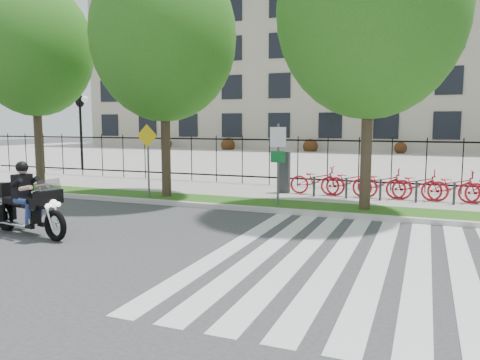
% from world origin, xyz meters
% --- Properties ---
extents(ground, '(120.00, 120.00, 0.00)m').
position_xyz_m(ground, '(0.00, 0.00, 0.00)').
color(ground, '#343437').
rests_on(ground, ground).
extents(curb, '(60.00, 0.20, 0.15)m').
position_xyz_m(curb, '(0.00, 4.10, 0.07)').
color(curb, '#BCB9B0').
rests_on(curb, ground).
extents(grass_verge, '(60.00, 1.50, 0.15)m').
position_xyz_m(grass_verge, '(0.00, 4.95, 0.07)').
color(grass_verge, '#225715').
rests_on(grass_verge, ground).
extents(sidewalk, '(60.00, 3.50, 0.15)m').
position_xyz_m(sidewalk, '(0.00, 7.45, 0.07)').
color(sidewalk, '#ADABA2').
rests_on(sidewalk, ground).
extents(plaza, '(80.00, 34.00, 0.10)m').
position_xyz_m(plaza, '(0.00, 25.00, 0.05)').
color(plaza, '#ADABA2').
rests_on(plaza, ground).
extents(crosswalk_stripes, '(5.70, 8.00, 0.01)m').
position_xyz_m(crosswalk_stripes, '(4.83, 0.00, 0.01)').
color(crosswalk_stripes, silver).
rests_on(crosswalk_stripes, ground).
extents(iron_fence, '(30.00, 0.06, 2.00)m').
position_xyz_m(iron_fence, '(0.00, 9.20, 1.15)').
color(iron_fence, black).
rests_on(iron_fence, sidewalk).
extents(office_building, '(60.00, 21.90, 20.15)m').
position_xyz_m(office_building, '(0.00, 44.92, 9.97)').
color(office_building, '#A79F86').
rests_on(office_building, ground).
extents(lamp_post_left, '(1.06, 0.70, 4.25)m').
position_xyz_m(lamp_post_left, '(-12.00, 12.00, 3.21)').
color(lamp_post_left, black).
rests_on(lamp_post_left, ground).
extents(street_tree_0, '(4.43, 4.43, 7.87)m').
position_xyz_m(street_tree_0, '(-8.04, 4.95, 5.46)').
color(street_tree_0, '#382A1F').
rests_on(street_tree_0, grass_verge).
extents(street_tree_1, '(4.90, 4.90, 8.20)m').
position_xyz_m(street_tree_1, '(-2.36, 4.95, 5.52)').
color(street_tree_1, '#382A1F').
rests_on(street_tree_1, grass_verge).
extents(street_tree_2, '(5.33, 5.33, 8.74)m').
position_xyz_m(street_tree_2, '(4.36, 4.95, 5.82)').
color(street_tree_2, '#382A1F').
rests_on(street_tree_2, grass_verge).
extents(bike_share_station, '(7.85, 0.88, 1.50)m').
position_xyz_m(bike_share_station, '(5.13, 7.20, 0.67)').
color(bike_share_station, '#2D2D33').
rests_on(bike_share_station, sidewalk).
extents(sign_pole_regulatory, '(0.50, 0.09, 2.50)m').
position_xyz_m(sign_pole_regulatory, '(1.79, 4.58, 1.74)').
color(sign_pole_regulatory, '#59595B').
rests_on(sign_pole_regulatory, grass_verge).
extents(sign_pole_warning, '(0.78, 0.09, 2.49)m').
position_xyz_m(sign_pole_warning, '(-2.85, 4.58, 1.74)').
color(sign_pole_warning, '#59595B').
rests_on(sign_pole_warning, grass_verge).
extents(motorcycle_rider, '(2.73, 1.09, 2.13)m').
position_xyz_m(motorcycle_rider, '(-2.74, -0.77, 0.71)').
color(motorcycle_rider, black).
rests_on(motorcycle_rider, ground).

